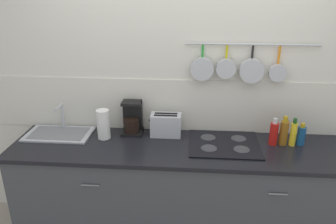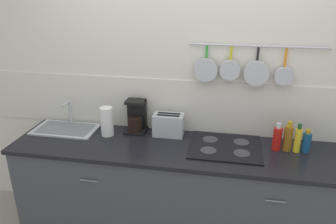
{
  "view_description": "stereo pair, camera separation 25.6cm",
  "coord_description": "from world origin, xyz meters",
  "px_view_note": "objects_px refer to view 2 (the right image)",
  "views": [
    {
      "loc": [
        0.06,
        -2.37,
        2.15
      ],
      "look_at": [
        -0.13,
        0.0,
        1.21
      ],
      "focal_mm": 35.0,
      "sensor_mm": 36.0,
      "label": 1
    },
    {
      "loc": [
        0.31,
        -2.34,
        2.15
      ],
      "look_at": [
        -0.13,
        0.0,
        1.21
      ],
      "focal_mm": 35.0,
      "sensor_mm": 36.0,
      "label": 2
    }
  ],
  "objects_px": {
    "toaster": "(168,125)",
    "bottle_cooking_wine": "(288,138)",
    "bottle_dish_soap": "(277,138)",
    "bottle_olive_oil": "(298,140)",
    "paper_towel_roll": "(107,122)",
    "bottle_vinegar": "(307,142)",
    "coffee_maker": "(136,118)"
  },
  "relations": [
    {
      "from": "bottle_olive_oil",
      "to": "bottle_vinegar",
      "type": "xyz_separation_m",
      "value": [
        0.07,
        0.02,
        -0.02
      ]
    },
    {
      "from": "bottle_olive_oil",
      "to": "bottle_cooking_wine",
      "type": "bearing_deg",
      "value": 171.6
    },
    {
      "from": "bottle_cooking_wine",
      "to": "bottle_olive_oil",
      "type": "relative_size",
      "value": 1.04
    },
    {
      "from": "bottle_dish_soap",
      "to": "bottle_vinegar",
      "type": "relative_size",
      "value": 1.21
    },
    {
      "from": "toaster",
      "to": "bottle_vinegar",
      "type": "height_order",
      "value": "toaster"
    },
    {
      "from": "bottle_dish_soap",
      "to": "bottle_cooking_wine",
      "type": "height_order",
      "value": "bottle_cooking_wine"
    },
    {
      "from": "paper_towel_roll",
      "to": "bottle_vinegar",
      "type": "relative_size",
      "value": 1.36
    },
    {
      "from": "paper_towel_roll",
      "to": "toaster",
      "type": "xyz_separation_m",
      "value": [
        0.52,
        0.1,
        -0.03
      ]
    },
    {
      "from": "bottle_dish_soap",
      "to": "bottle_vinegar",
      "type": "height_order",
      "value": "bottle_dish_soap"
    },
    {
      "from": "paper_towel_roll",
      "to": "toaster",
      "type": "relative_size",
      "value": 0.92
    },
    {
      "from": "bottle_olive_oil",
      "to": "bottle_vinegar",
      "type": "distance_m",
      "value": 0.08
    },
    {
      "from": "bottle_dish_soap",
      "to": "bottle_olive_oil",
      "type": "relative_size",
      "value": 0.96
    },
    {
      "from": "toaster",
      "to": "bottle_cooking_wine",
      "type": "distance_m",
      "value": 0.98
    },
    {
      "from": "paper_towel_roll",
      "to": "bottle_dish_soap",
      "type": "height_order",
      "value": "paper_towel_roll"
    },
    {
      "from": "bottle_dish_soap",
      "to": "bottle_olive_oil",
      "type": "distance_m",
      "value": 0.15
    },
    {
      "from": "bottle_vinegar",
      "to": "toaster",
      "type": "bearing_deg",
      "value": 175.51
    },
    {
      "from": "bottle_cooking_wine",
      "to": "bottle_olive_oil",
      "type": "distance_m",
      "value": 0.07
    },
    {
      "from": "coffee_maker",
      "to": "bottle_vinegar",
      "type": "height_order",
      "value": "coffee_maker"
    },
    {
      "from": "coffee_maker",
      "to": "toaster",
      "type": "height_order",
      "value": "coffee_maker"
    },
    {
      "from": "bottle_cooking_wine",
      "to": "bottle_vinegar",
      "type": "xyz_separation_m",
      "value": [
        0.14,
        0.01,
        -0.03
      ]
    },
    {
      "from": "toaster",
      "to": "bottle_olive_oil",
      "type": "distance_m",
      "value": 1.05
    },
    {
      "from": "paper_towel_roll",
      "to": "bottle_vinegar",
      "type": "distance_m",
      "value": 1.64
    },
    {
      "from": "coffee_maker",
      "to": "bottle_vinegar",
      "type": "relative_size",
      "value": 1.55
    },
    {
      "from": "coffee_maker",
      "to": "bottle_dish_soap",
      "type": "bearing_deg",
      "value": -6.52
    },
    {
      "from": "bottle_vinegar",
      "to": "bottle_olive_oil",
      "type": "bearing_deg",
      "value": -165.54
    },
    {
      "from": "coffee_maker",
      "to": "bottle_olive_oil",
      "type": "xyz_separation_m",
      "value": [
        1.35,
        -0.14,
        -0.02
      ]
    },
    {
      "from": "bottle_dish_soap",
      "to": "bottle_olive_oil",
      "type": "xyz_separation_m",
      "value": [
        0.15,
        -0.01,
        0.0
      ]
    },
    {
      "from": "toaster",
      "to": "bottle_olive_oil",
      "type": "relative_size",
      "value": 1.17
    },
    {
      "from": "coffee_maker",
      "to": "toaster",
      "type": "xyz_separation_m",
      "value": [
        0.3,
        -0.04,
        -0.02
      ]
    },
    {
      "from": "paper_towel_roll",
      "to": "coffee_maker",
      "type": "distance_m",
      "value": 0.26
    },
    {
      "from": "coffee_maker",
      "to": "bottle_cooking_wine",
      "type": "height_order",
      "value": "coffee_maker"
    },
    {
      "from": "toaster",
      "to": "bottle_cooking_wine",
      "type": "height_order",
      "value": "bottle_cooking_wine"
    }
  ]
}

